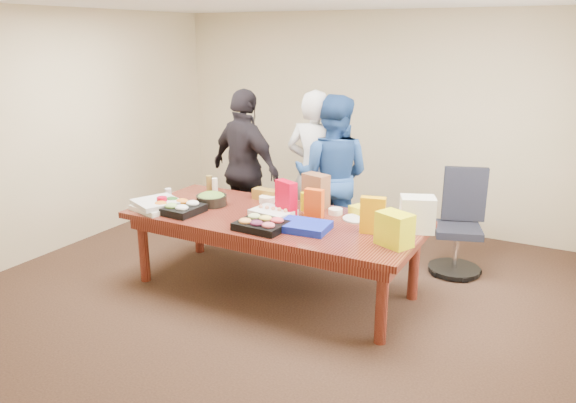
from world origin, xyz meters
The scene contains 35 objects.
floor centered at (0.00, 0.00, -0.01)m, with size 5.50×5.00×0.02m, color #47301E.
wall_back centered at (0.00, 2.50, 1.35)m, with size 5.50×0.04×2.70m, color beige.
wall_front centered at (0.00, -2.50, 1.35)m, with size 5.50×0.04×2.70m, color beige.
wall_left centered at (-2.75, 0.00, 1.35)m, with size 0.04×5.00×2.70m, color beige.
conference_table centered at (0.00, 0.00, 0.38)m, with size 2.80×1.20×0.75m, color #4C1C0F.
office_chair centered at (1.47, 1.24, 0.52)m, with size 0.53×0.53×1.05m, color black.
person_center centered at (-0.14, 1.16, 0.92)m, with size 0.67×0.44×1.84m, color silver.
person_right centered at (0.09, 1.14, 0.90)m, with size 0.87×0.68×1.80m, color #23488C.
person_left centered at (-0.91, 0.93, 0.92)m, with size 1.07×0.45×1.83m, color black.
veggie_tray centered at (-0.90, -0.32, 0.79)m, with size 0.47×0.37×0.07m, color black.
fruit_tray centered at (0.08, -0.35, 0.78)m, with size 0.43×0.34×0.07m, color black.
sheet_cake centered at (-0.01, 0.00, 0.78)m, with size 0.39×0.29×0.07m, color white.
salad_bowl centered at (-0.74, 0.03, 0.80)m, with size 0.31×0.31×0.10m, color black.
chip_bag_blue centered at (0.42, -0.19, 0.78)m, with size 0.44×0.33×0.07m, color #1225B6.
chip_bag_red centered at (0.08, 0.09, 0.92)m, with size 0.23×0.09×0.34m, color #B7001B.
chip_bag_yellow centered at (0.97, 0.02, 0.91)m, with size 0.21×0.09×0.32m, color #EEA305.
chip_bag_orange centered at (0.34, 0.16, 0.89)m, with size 0.18×0.08×0.28m, color #DC470D.
mayo_jar centered at (-0.19, 0.45, 0.82)m, with size 0.09×0.09×0.14m, color beige.
mustard_bottle centered at (0.16, 0.31, 0.84)m, with size 0.06×0.06×0.18m, color #DCE400.
dressing_bottle centered at (-1.01, 0.36, 0.85)m, with size 0.06×0.06×0.20m, color olive.
ranch_bottle centered at (-0.93, 0.35, 0.84)m, with size 0.06×0.06×0.18m, color white.
banana_bunch centered at (0.72, 0.44, 0.79)m, with size 0.24×0.14×0.08m, color yellow.
bread_loaf centered at (-0.36, 0.46, 0.80)m, with size 0.27×0.12×0.11m, color brown.
kraft_bag centered at (0.21, 0.48, 0.92)m, with size 0.26×0.15×0.34m, color brown.
red_cup centered at (-1.07, -0.34, 0.82)m, with size 0.10×0.10×0.13m, color #A8001E.
clear_cup_a centered at (-1.08, -0.21, 0.80)m, with size 0.08×0.08×0.10m, color silver.
clear_cup_b centered at (-1.30, 0.03, 0.80)m, with size 0.07×0.07×0.10m, color white.
pizza_box_lower centered at (-1.13, -0.34, 0.77)m, with size 0.40×0.40×0.05m, color white.
pizza_box_upper centered at (-1.12, -0.35, 0.82)m, with size 0.40×0.40×0.05m, color silver.
plate_a centered at (0.73, 0.30, 0.76)m, with size 0.27×0.27×0.02m, color silver.
plate_b centered at (0.92, 0.34, 0.76)m, with size 0.27×0.27×0.02m, color white.
dip_bowl_a centered at (0.48, 0.35, 0.78)m, with size 0.14×0.14×0.05m, color white.
dip_bowl_b centered at (-0.29, 0.37, 0.78)m, with size 0.17×0.17×0.07m, color white.
grocery_bag_white centered at (1.30, 0.25, 0.91)m, with size 0.29×0.21×0.31m, color silver.
grocery_bag_yellow centered at (1.23, -0.18, 0.89)m, with size 0.28×0.19×0.28m, color yellow.
Camera 1 is at (2.50, -4.32, 2.40)m, focal length 34.67 mm.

